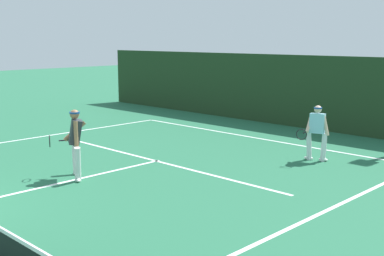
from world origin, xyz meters
The scene contains 6 objects.
court_line_baseline_far centered at (0.00, 10.76, 0.00)m, with size 10.70×0.10×0.01m, color white.
court_line_service centered at (0.00, 6.30, 0.00)m, with size 8.72×0.10×0.01m, color white.
court_line_centre centered at (0.00, 3.20, 0.00)m, with size 0.10×6.40×0.01m, color white.
player_near centered at (-0.13, 3.87, 0.91)m, with size 1.14×0.84×1.65m.
player_far centered at (3.06, 9.38, 0.83)m, with size 0.66×0.88×1.52m.
back_fence_windscreen centered at (0.00, 13.56, 1.34)m, with size 22.13×0.12×2.68m, color #1F371D.
Camera 1 is at (9.98, -2.52, 3.30)m, focal length 47.01 mm.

